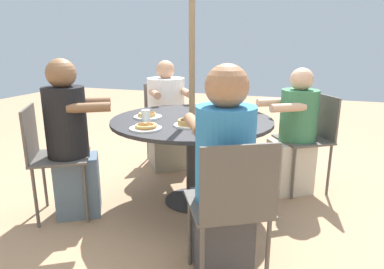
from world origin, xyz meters
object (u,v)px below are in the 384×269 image
object	(u,v)px
diner_west	(71,144)
syrup_bottle	(201,123)
patio_chair_south	(164,116)
pancake_plate_d	(148,116)
pancake_plate_b	(146,127)
pancake_plate_e	(241,113)
coffee_cup	(232,117)
pancake_plate_a	(189,123)
diner_south	(167,120)
diner_north	(223,181)
patio_chair_north	(231,203)
pancake_plate_c	(218,115)
drinking_glass_a	(146,117)
diner_east	(294,136)
drinking_glass_b	(223,105)
patio_chair_east	(311,135)
patio_chair_west	(49,153)
patio_table	(192,130)

from	to	relation	value
diner_west	syrup_bottle	xyz separation A→B (m)	(-0.98, -0.12, 0.21)
patio_chair_south	pancake_plate_d	distance (m)	1.04
pancake_plate_b	pancake_plate_d	distance (m)	0.38
pancake_plate_e	pancake_plate_b	bearing A→B (deg)	53.63
pancake_plate_b	coffee_cup	bearing A→B (deg)	-142.85
pancake_plate_a	diner_south	bearing A→B (deg)	-58.93
diner_north	pancake_plate_b	xyz separation A→B (m)	(0.66, -0.38, 0.16)
patio_chair_north	pancake_plate_d	world-z (taller)	patio_chair_north
pancake_plate_c	drinking_glass_a	xyz separation A→B (m)	(0.46, 0.36, 0.03)
diner_east	coffee_cup	bearing A→B (deg)	107.11
patio_chair_north	drinking_glass_b	distance (m)	1.45
patio_chair_south	pancake_plate_c	bearing A→B (deg)	100.31
patio_chair_east	pancake_plate_d	world-z (taller)	patio_chair_east
patio_chair_east	syrup_bottle	size ratio (longest dim) A/B	5.60
patio_chair_west	pancake_plate_b	xyz separation A→B (m)	(-0.73, -0.14, 0.22)
patio_table	diner_south	xyz separation A→B (m)	(0.54, -0.75, -0.12)
diner_east	diner_west	xyz separation A→B (m)	(1.58, 1.00, 0.06)
diner_east	pancake_plate_d	world-z (taller)	diner_east
pancake_plate_a	pancake_plate_e	bearing A→B (deg)	-117.54
diner_east	pancake_plate_b	xyz separation A→B (m)	(0.98, 0.94, 0.23)
coffee_cup	patio_chair_south	bearing A→B (deg)	-43.77
pancake_plate_c	coffee_cup	bearing A→B (deg)	138.52
diner_south	pancake_plate_c	xyz separation A→B (m)	(-0.73, 0.66, 0.24)
diner_south	pancake_plate_b	world-z (taller)	diner_south
patio_chair_north	pancake_plate_b	distance (m)	0.93
patio_chair_south	syrup_bottle	size ratio (longest dim) A/B	5.60
patio_table	drinking_glass_b	world-z (taller)	drinking_glass_b
diner_north	coffee_cup	world-z (taller)	diner_north
patio_chair_east	diner_west	size ratio (longest dim) A/B	0.72
diner_north	diner_east	xyz separation A→B (m)	(-0.32, -1.32, -0.06)
syrup_bottle	drinking_glass_a	xyz separation A→B (m)	(0.47, -0.11, -0.01)
pancake_plate_b	diner_west	bearing A→B (deg)	5.60
diner_west	pancake_plate_e	distance (m)	1.39
diner_south	pancake_plate_e	size ratio (longest dim) A/B	4.98
pancake_plate_c	pancake_plate_b	bearing A→B (deg)	53.61
patio_table	diner_west	world-z (taller)	diner_west
patio_chair_east	syrup_bottle	distance (m)	1.24
diner_south	pancake_plate_e	xyz separation A→B (m)	(-0.88, 0.46, 0.23)
patio_table	diner_south	distance (m)	0.93
patio_chair_east	drinking_glass_a	world-z (taller)	patio_chair_east
patio_chair_north	syrup_bottle	distance (m)	0.73
diner_north	drinking_glass_b	distance (m)	1.28
patio_chair_south	pancake_plate_e	size ratio (longest dim) A/B	3.81
drinking_glass_a	coffee_cup	bearing A→B (deg)	-158.96
drinking_glass_b	patio_chair_north	bearing A→B (deg)	105.86
coffee_cup	drinking_glass_a	world-z (taller)	drinking_glass_a
diner_east	pancake_plate_b	bearing A→B (deg)	100.87
drinking_glass_a	pancake_plate_b	bearing A→B (deg)	115.54
pancake_plate_a	pancake_plate_c	xyz separation A→B (m)	(-0.13, -0.33, 0.00)
patio_table	coffee_cup	world-z (taller)	coffee_cup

